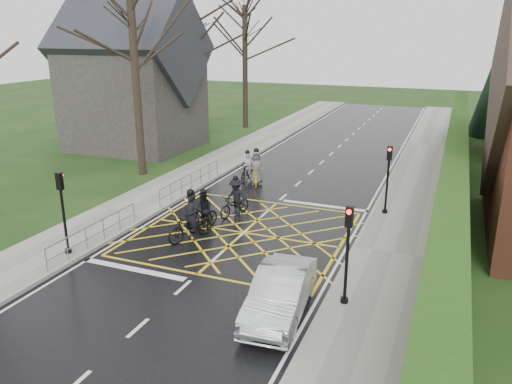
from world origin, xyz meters
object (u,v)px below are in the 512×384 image
Objects in this scene: cyclist_front at (247,170)px; cyclist_lead at (256,172)px; cyclist_back at (203,214)px; cyclist_rear at (191,224)px; car at (280,293)px; cyclist_mid at (235,201)px.

cyclist_lead is (0.66, -0.34, 0.05)m from cyclist_front.
cyclist_lead is (-0.35, 6.75, 0.04)m from cyclist_back.
cyclist_front is 0.82× the size of cyclist_lead.
cyclist_back is at bearing 116.73° from cyclist_rear.
cyclist_lead reaches higher than car.
cyclist_rear is at bearing -81.55° from cyclist_mid.
cyclist_back is 6.76m from cyclist_lead.
cyclist_rear is 1.27× the size of cyclist_back.
cyclist_mid is 8.45m from car.
cyclist_rear is at bearing -111.01° from cyclist_lead.
cyclist_mid reaches higher than cyclist_back.
car is (6.18, -12.17, 0.03)m from cyclist_front.
car is at bearing -28.58° from cyclist_back.
cyclist_rear reaches higher than car.
cyclist_lead is at bearing -29.76° from cyclist_front.
cyclist_lead reaches higher than cyclist_front.
cyclist_mid is at bearing 90.16° from cyclist_back.
car is at bearing -89.07° from cyclist_lead.
cyclist_lead is 13.05m from car.
cyclist_lead is 0.53× the size of car.
car is at bearing -14.32° from cyclist_rear.
cyclist_back is at bearing 130.26° from car.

